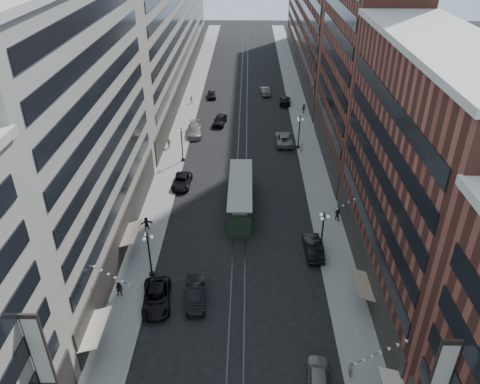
# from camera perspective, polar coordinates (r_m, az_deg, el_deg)

# --- Properties ---
(ground) EXTENTS (220.00, 220.00, 0.00)m
(ground) POSITION_cam_1_polar(r_m,az_deg,el_deg) (77.63, 0.28, 5.36)
(ground) COLOR black
(ground) RESTS_ON ground
(sidewalk_west) EXTENTS (4.00, 180.00, 0.15)m
(sidewalk_west) POSITION_cam_1_polar(r_m,az_deg,el_deg) (87.55, -6.93, 8.22)
(sidewalk_west) COLOR gray
(sidewalk_west) RESTS_ON ground
(sidewalk_east) EXTENTS (4.00, 180.00, 0.15)m
(sidewalk_east) POSITION_cam_1_polar(r_m,az_deg,el_deg) (87.33, 7.68, 8.10)
(sidewalk_east) COLOR gray
(sidewalk_east) RESTS_ON ground
(rail_west) EXTENTS (0.12, 180.00, 0.02)m
(rail_west) POSITION_cam_1_polar(r_m,az_deg,el_deg) (86.78, -0.10, 8.19)
(rail_west) COLOR #2D2D33
(rail_west) RESTS_ON ground
(rail_east) EXTENTS (0.12, 180.00, 0.02)m
(rail_east) POSITION_cam_1_polar(r_m,az_deg,el_deg) (86.77, 0.83, 8.18)
(rail_east) COLOR #2D2D33
(rail_east) RESTS_ON ground
(building_west_mid) EXTENTS (8.00, 36.00, 28.00)m
(building_west_mid) POSITION_cam_1_polar(r_m,az_deg,el_deg) (50.51, -19.92, 6.48)
(building_west_mid) COLOR #9B9589
(building_west_mid) RESTS_ON ground
(building_west_far) EXTENTS (8.00, 90.00, 26.00)m
(building_west_far) POSITION_cam_1_polar(r_m,az_deg,el_deg) (109.55, -8.92, 19.70)
(building_west_far) COLOR #9B9589
(building_west_far) RESTS_ON ground
(building_east_mid) EXTENTS (8.00, 30.00, 24.00)m
(building_east_mid) POSITION_cam_1_polar(r_m,az_deg,el_deg) (46.54, 21.17, 1.38)
(building_east_mid) COLOR brown
(building_east_mid) RESTS_ON ground
(building_east_tower) EXTENTS (8.00, 26.00, 42.00)m
(building_east_tower) POSITION_cam_1_polar(r_m,az_deg,el_deg) (69.20, 15.38, 19.53)
(building_east_tower) COLOR brown
(building_east_tower) RESTS_ON ground
(building_east_far) EXTENTS (8.00, 72.00, 24.00)m
(building_east_far) POSITION_cam_1_polar(r_m,az_deg,el_deg) (118.22, 9.41, 19.96)
(building_east_far) COLOR brown
(building_east_far) RESTS_ON ground
(lamppost_sw_far) EXTENTS (1.03, 1.14, 5.52)m
(lamppost_sw_far) POSITION_cam_1_polar(r_m,az_deg,el_deg) (49.62, -11.00, -7.30)
(lamppost_sw_far) COLOR black
(lamppost_sw_far) RESTS_ON sidewalk_west
(lamppost_sw_mid) EXTENTS (1.03, 1.14, 5.52)m
(lamppost_sw_mid) POSITION_cam_1_polar(r_m,az_deg,el_deg) (72.48, -7.10, 5.90)
(lamppost_sw_mid) COLOR black
(lamppost_sw_mid) RESTS_ON sidewalk_west
(lamppost_se_far) EXTENTS (1.03, 1.14, 5.52)m
(lamppost_se_far) POSITION_cam_1_polar(r_m,az_deg,el_deg) (52.46, 10.00, -4.84)
(lamppost_se_far) COLOR black
(lamppost_se_far) RESTS_ON sidewalk_east
(lamppost_se_mid) EXTENTS (1.03, 1.14, 5.52)m
(lamppost_se_mid) POSITION_cam_1_polar(r_m,az_deg,el_deg) (76.80, 7.22, 7.36)
(lamppost_se_mid) COLOR black
(lamppost_se_mid) RESTS_ON sidewalk_east
(streetcar) EXTENTS (3.00, 13.57, 3.75)m
(streetcar) POSITION_cam_1_polar(r_m,az_deg,el_deg) (60.64, 0.05, -0.56)
(streetcar) COLOR #213423
(streetcar) RESTS_ON ground
(car_2) EXTENTS (3.37, 6.07, 1.61)m
(car_2) POSITION_cam_1_polar(r_m,az_deg,el_deg) (47.80, -10.13, -12.55)
(car_2) COLOR black
(car_2) RESTS_ON ground
(car_4) EXTENTS (2.25, 4.66, 1.53)m
(car_4) POSITION_cam_1_polar(r_m,az_deg,el_deg) (41.47, 9.50, -21.28)
(car_4) COLOR gray
(car_4) RESTS_ON ground
(car_5) EXTENTS (2.39, 5.48, 1.75)m
(car_5) POSITION_cam_1_polar(r_m,az_deg,el_deg) (47.55, -5.43, -12.27)
(car_5) COLOR black
(car_5) RESTS_ON ground
(pedestrian_2) EXTENTS (0.87, 0.52, 1.71)m
(pedestrian_2) POSITION_cam_1_polar(r_m,az_deg,el_deg) (49.14, -14.48, -11.42)
(pedestrian_2) COLOR black
(pedestrian_2) RESTS_ON sidewalk_west
(pedestrian_4) EXTENTS (0.51, 0.93, 1.51)m
(pedestrian_4) POSITION_cam_1_polar(r_m,az_deg,el_deg) (42.24, 13.36, -20.27)
(pedestrian_4) COLOR beige
(pedestrian_4) RESTS_ON sidewalk_east
(car_7) EXTENTS (2.64, 5.31, 1.45)m
(car_7) POSITION_cam_1_polar(r_m,az_deg,el_deg) (66.69, -7.11, 1.30)
(car_7) COLOR black
(car_7) RESTS_ON ground
(car_8) EXTENTS (2.94, 6.19, 1.74)m
(car_8) POSITION_cam_1_polar(r_m,az_deg,el_deg) (82.66, -5.55, 7.51)
(car_8) COLOR gray
(car_8) RESTS_ON ground
(car_9) EXTENTS (2.11, 4.30, 1.41)m
(car_9) POSITION_cam_1_polar(r_m,az_deg,el_deg) (100.64, -3.49, 11.78)
(car_9) COLOR black
(car_9) RESTS_ON ground
(car_10) EXTENTS (2.07, 5.45, 1.77)m
(car_10) POSITION_cam_1_polar(r_m,az_deg,el_deg) (53.81, 8.91, -6.63)
(car_10) COLOR black
(car_10) RESTS_ON ground
(car_11) EXTENTS (3.07, 6.37, 1.75)m
(car_11) POSITION_cam_1_polar(r_m,az_deg,el_deg) (79.32, 5.40, 6.49)
(car_11) COLOR slate
(car_11) RESTS_ON ground
(car_12) EXTENTS (2.44, 5.38, 1.53)m
(car_12) POSITION_cam_1_polar(r_m,az_deg,el_deg) (97.35, 5.49, 11.07)
(car_12) COLOR black
(car_12) RESTS_ON ground
(car_13) EXTENTS (2.75, 5.37, 1.75)m
(car_13) POSITION_cam_1_polar(r_m,az_deg,el_deg) (86.79, -2.48, 8.78)
(car_13) COLOR black
(car_13) RESTS_ON ground
(car_14) EXTENTS (2.20, 5.16, 1.65)m
(car_14) POSITION_cam_1_polar(r_m,az_deg,el_deg) (102.57, 3.06, 12.23)
(car_14) COLOR #625E57
(car_14) RESTS_ON ground
(pedestrian_5) EXTENTS (1.61, 0.93, 1.68)m
(pedestrian_5) POSITION_cam_1_polar(r_m,az_deg,el_deg) (57.91, -11.34, -3.78)
(pedestrian_5) COLOR black
(pedestrian_5) RESTS_ON sidewalk_west
(pedestrian_6) EXTENTS (1.12, 0.68, 1.78)m
(pedestrian_6) POSITION_cam_1_polar(r_m,az_deg,el_deg) (77.96, -8.66, 5.96)
(pedestrian_6) COLOR #AEA190
(pedestrian_6) RESTS_ON sidewalk_west
(pedestrian_7) EXTENTS (0.96, 0.98, 1.82)m
(pedestrian_7) POSITION_cam_1_polar(r_m,az_deg,el_deg) (59.75, 11.82, -2.57)
(pedestrian_7) COLOR black
(pedestrian_7) RESTS_ON sidewalk_east
(pedestrian_8) EXTENTS (0.76, 0.74, 1.75)m
(pedestrian_8) POSITION_cam_1_polar(r_m,az_deg,el_deg) (75.98, 7.47, 5.36)
(pedestrian_8) COLOR beige
(pedestrian_8) RESTS_ON sidewalk_east
(pedestrian_9) EXTENTS (1.21, 0.87, 1.73)m
(pedestrian_9) POSITION_cam_1_polar(r_m,az_deg,el_deg) (92.45, 7.79, 10.02)
(pedestrian_9) COLOR black
(pedestrian_9) RESTS_ON sidewalk_east
(pedestrian_extra_0) EXTENTS (0.76, 0.46, 1.49)m
(pedestrian_extra_0) POSITION_cam_1_polar(r_m,az_deg,el_deg) (97.35, -5.97, 11.13)
(pedestrian_extra_0) COLOR #AFA691
(pedestrian_extra_0) RESTS_ON sidewalk_west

